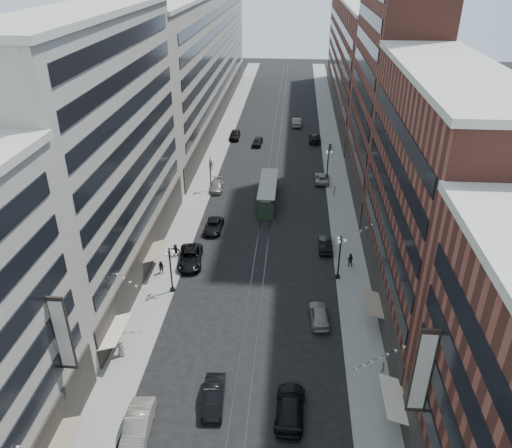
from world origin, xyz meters
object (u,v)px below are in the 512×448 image
(car_1, at_px, (138,426))
(pedestrian_9, at_px, (330,148))
(car_11, at_px, (322,178))
(pedestrian_6, at_px, (212,165))
(lamppost_se_far, at_px, (339,256))
(streetcar, at_px, (268,193))
(car_9, at_px, (235,135))
(pedestrian_2, at_px, (161,268))
(pedestrian_4, at_px, (382,369))
(car_14, at_px, (296,122))
(car_5, at_px, (214,396))
(pedestrian_5, at_px, (176,250))
(pedestrian_7, at_px, (350,260))
(lamppost_sw_far, at_px, (171,268))
(car_2, at_px, (190,257))
(car_13, at_px, (257,142))
(pedestrian_8, at_px, (334,190))
(lamppost_sw_mid, at_px, (210,173))
(pedestrian_1, at_px, (121,348))
(car_8, at_px, (216,186))
(car_4, at_px, (319,315))
(car_12, at_px, (314,138))
(car_10, at_px, (325,244))
(car_6, at_px, (290,407))
(car_7, at_px, (214,226))
(lamppost_se_mid, at_px, (328,164))

(car_1, bearing_deg, pedestrian_9, 70.68)
(car_11, height_order, pedestrian_6, pedestrian_6)
(lamppost_se_far, relative_size, pedestrian_9, 3.04)
(streetcar, xyz_separation_m, car_9, (-8.40, 28.94, -0.63))
(pedestrian_2, height_order, pedestrian_4, pedestrian_2)
(car_14, bearing_deg, car_5, 83.20)
(pedestrian_5, distance_m, pedestrian_7, 21.22)
(lamppost_sw_far, bearing_deg, car_2, 81.59)
(lamppost_sw_far, bearing_deg, pedestrian_4, -27.37)
(car_13, relative_size, pedestrian_8, 2.50)
(lamppost_sw_mid, xyz_separation_m, car_5, (6.96, -42.15, -2.30))
(car_9, distance_m, car_14, 15.73)
(lamppost_sw_far, xyz_separation_m, pedestrian_1, (-2.45, -10.36, -2.04))
(car_8, bearing_deg, pedestrian_5, -99.54)
(lamppost_sw_far, relative_size, car_4, 1.20)
(car_4, height_order, car_12, car_4)
(pedestrian_4, bearing_deg, streetcar, 21.41)
(pedestrian_7, bearing_deg, pedestrian_1, 49.29)
(car_13, distance_m, car_14, 15.20)
(pedestrian_9, bearing_deg, lamppost_sw_mid, -135.69)
(pedestrian_8, distance_m, pedestrian_9, 18.65)
(lamppost_se_far, xyz_separation_m, car_10, (-1.18, 6.44, -2.36))
(car_6, relative_size, car_9, 1.16)
(pedestrian_5, bearing_deg, car_5, -52.70)
(pedestrian_4, height_order, car_8, pedestrian_4)
(car_2, distance_m, pedestrian_2, 3.93)
(pedestrian_2, height_order, car_7, pedestrian_2)
(car_4, xyz_separation_m, pedestrian_4, (5.30, -7.25, 0.14))
(lamppost_sw_far, relative_size, car_7, 1.12)
(lamppost_se_far, bearing_deg, pedestrian_1, -145.44)
(car_5, bearing_deg, pedestrian_1, 149.11)
(streetcar, xyz_separation_m, car_8, (-8.40, 3.84, -0.77))
(pedestrian_2, xyz_separation_m, car_10, (19.25, 7.21, -0.23))
(car_6, height_order, car_8, car_6)
(car_13, xyz_separation_m, pedestrian_8, (13.51, -22.23, 0.28))
(lamppost_sw_mid, bearing_deg, pedestrian_6, 98.22)
(streetcar, height_order, car_9, streetcar)
(lamppost_sw_far, height_order, car_4, lamppost_sw_far)
(car_13, xyz_separation_m, pedestrian_6, (-6.92, -13.43, 0.26))
(car_9, distance_m, pedestrian_6, 17.09)
(car_8, xyz_separation_m, pedestrian_5, (-2.04, -20.08, 0.24))
(pedestrian_9, bearing_deg, lamppost_se_far, -90.37)
(pedestrian_1, relative_size, pedestrian_6, 1.06)
(pedestrian_1, bearing_deg, car_9, -90.29)
(car_10, bearing_deg, car_12, -88.55)
(car_5, bearing_deg, lamppost_se_mid, 72.49)
(lamppost_se_far, bearing_deg, car_9, 109.98)
(car_1, relative_size, pedestrian_7, 3.08)
(pedestrian_2, distance_m, car_10, 20.55)
(car_2, distance_m, car_11, 30.84)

